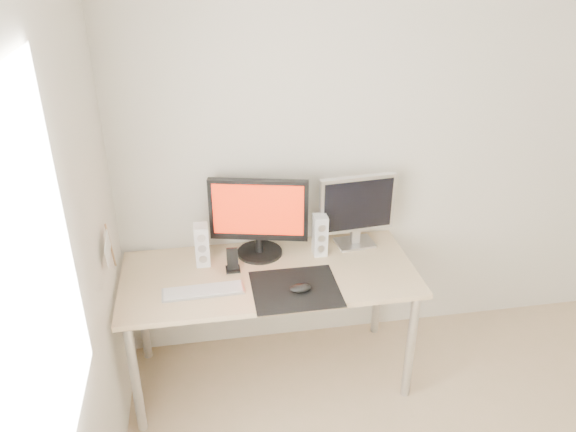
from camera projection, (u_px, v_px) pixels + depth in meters
wall_back at (416, 149)px, 3.29m from camera, size 3.50×0.00×3.50m
wall_left at (33, 414)px, 1.49m from camera, size 0.00×3.50×3.50m
window_pane at (17, 339)px, 1.38m from camera, size 0.00×1.30×1.30m
mousepad at (296, 289)px, 2.91m from camera, size 0.45×0.40×0.00m
mouse at (300, 288)px, 2.88m from camera, size 0.12×0.07×0.04m
desk at (270, 284)px, 3.09m from camera, size 1.60×0.70×0.73m
main_monitor at (259, 215)px, 3.11m from camera, size 0.55×0.31×0.47m
second_monitor at (357, 208)px, 3.22m from camera, size 0.45×0.18×0.43m
speaker_left at (202, 245)px, 3.08m from camera, size 0.08×0.09×0.24m
speaker_right at (320, 235)px, 3.18m from camera, size 0.08×0.09×0.24m
keyboard at (203, 291)px, 2.89m from camera, size 0.42×0.13×0.02m
phone_dock at (233, 264)px, 3.05m from camera, size 0.08×0.07×0.14m
pennant at (109, 247)px, 2.67m from camera, size 0.01×0.23×0.29m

